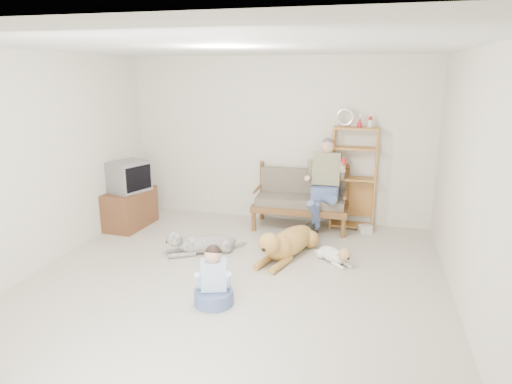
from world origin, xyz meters
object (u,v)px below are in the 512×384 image
(loveseat, at_px, (301,198))
(golden_retriever, at_px, (287,243))
(etagere, at_px, (354,177))
(tv_stand, at_px, (130,209))

(loveseat, xyz_separation_m, golden_retriever, (0.01, -1.29, -0.29))
(etagere, bearing_deg, tv_stand, -166.68)
(etagere, height_order, golden_retriever, etagere)
(etagere, height_order, tv_stand, etagere)
(tv_stand, xyz_separation_m, golden_retriever, (2.70, -0.61, -0.10))
(etagere, relative_size, golden_retriever, 1.22)
(loveseat, height_order, golden_retriever, loveseat)
(etagere, distance_m, tv_stand, 3.63)
(etagere, relative_size, tv_stand, 2.05)
(tv_stand, bearing_deg, loveseat, 18.09)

